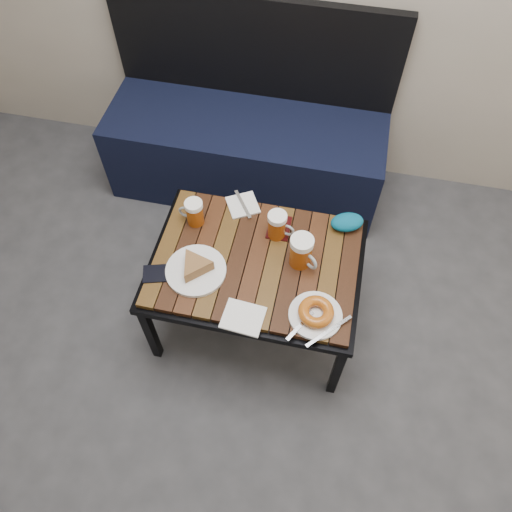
% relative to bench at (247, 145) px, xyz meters
% --- Properties ---
extents(room_shell, '(4.00, 4.00, 4.00)m').
position_rel_bench_xyz_m(room_shell, '(0.29, -1.26, 1.48)').
color(room_shell, gray).
rests_on(room_shell, ground).
extents(bench, '(1.40, 0.50, 0.95)m').
position_rel_bench_xyz_m(bench, '(0.00, 0.00, 0.00)').
color(bench, black).
rests_on(bench, ground).
extents(cafe_table, '(0.84, 0.62, 0.47)m').
position_rel_bench_xyz_m(cafe_table, '(0.23, -0.83, 0.16)').
color(cafe_table, black).
rests_on(cafe_table, ground).
extents(beer_mug_left, '(0.11, 0.08, 0.12)m').
position_rel_bench_xyz_m(beer_mug_left, '(-0.06, -0.69, 0.26)').
color(beer_mug_left, '#8E3C0B').
rests_on(beer_mug_left, cafe_table).
extents(beer_mug_centre, '(0.12, 0.08, 0.12)m').
position_rel_bench_xyz_m(beer_mug_centre, '(0.29, -0.69, 0.26)').
color(beer_mug_centre, '#8E3C0B').
rests_on(beer_mug_centre, cafe_table).
extents(beer_mug_right, '(0.13, 0.12, 0.15)m').
position_rel_bench_xyz_m(beer_mug_right, '(0.40, -0.80, 0.27)').
color(beer_mug_right, '#8E3C0B').
rests_on(beer_mug_right, cafe_table).
extents(plate_pie, '(0.24, 0.24, 0.07)m').
position_rel_bench_xyz_m(plate_pie, '(0.01, -0.93, 0.23)').
color(plate_pie, white).
rests_on(plate_pie, cafe_table).
extents(plate_bagel, '(0.23, 0.23, 0.05)m').
position_rel_bench_xyz_m(plate_bagel, '(0.49, -1.03, 0.22)').
color(plate_bagel, white).
rests_on(plate_bagel, cafe_table).
extents(napkin_left, '(0.17, 0.17, 0.01)m').
position_rel_bench_xyz_m(napkin_left, '(0.11, -0.57, 0.20)').
color(napkin_left, white).
rests_on(napkin_left, cafe_table).
extents(napkin_right, '(0.16, 0.14, 0.01)m').
position_rel_bench_xyz_m(napkin_right, '(0.24, -1.09, 0.20)').
color(napkin_right, white).
rests_on(napkin_right, cafe_table).
extents(passport_navy, '(0.13, 0.11, 0.01)m').
position_rel_bench_xyz_m(passport_navy, '(-0.13, -0.97, 0.20)').
color(passport_navy, black).
rests_on(passport_navy, cafe_table).
extents(passport_burgundy, '(0.09, 0.13, 0.01)m').
position_rel_bench_xyz_m(passport_burgundy, '(0.29, -0.65, 0.20)').
color(passport_burgundy, black).
rests_on(passport_burgundy, cafe_table).
extents(knit_pouch, '(0.16, 0.13, 0.06)m').
position_rel_bench_xyz_m(knit_pouch, '(0.56, -0.59, 0.23)').
color(knit_pouch, navy).
rests_on(knit_pouch, cafe_table).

